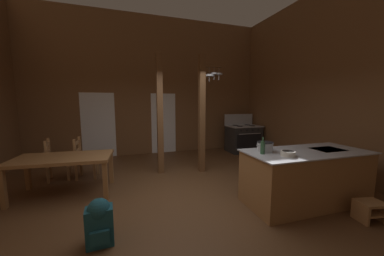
{
  "coord_description": "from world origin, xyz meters",
  "views": [
    {
      "loc": [
        -0.95,
        -3.47,
        1.77
      ],
      "look_at": [
        0.57,
        1.13,
        1.16
      ],
      "focal_mm": 19.51,
      "sensor_mm": 36.0,
      "label": 1
    }
  ],
  "objects_px": {
    "ladderback_chair_by_post": "(84,159)",
    "stockpot_on_counter": "(265,147)",
    "ladderback_chair_near_window": "(56,161)",
    "backpack": "(99,221)",
    "mixing_bowl_on_counter": "(288,153)",
    "stove_range": "(243,138)",
    "kitchen_island": "(305,177)",
    "dining_table": "(63,161)",
    "bottle_tall_on_counter": "(263,147)",
    "step_stool": "(370,210)"
  },
  "relations": [
    {
      "from": "bottle_tall_on_counter",
      "to": "ladderback_chair_near_window",
      "type": "bearing_deg",
      "value": 144.94
    },
    {
      "from": "dining_table",
      "to": "bottle_tall_on_counter",
      "type": "distance_m",
      "value": 3.64
    },
    {
      "from": "ladderback_chair_by_post",
      "to": "mixing_bowl_on_counter",
      "type": "xyz_separation_m",
      "value": [
        3.32,
        -2.74,
        0.52
      ]
    },
    {
      "from": "ladderback_chair_by_post",
      "to": "mixing_bowl_on_counter",
      "type": "distance_m",
      "value": 4.33
    },
    {
      "from": "kitchen_island",
      "to": "stove_range",
      "type": "xyz_separation_m",
      "value": [
        1.06,
        3.66,
        0.02
      ]
    },
    {
      "from": "step_stool",
      "to": "stockpot_on_counter",
      "type": "distance_m",
      "value": 1.73
    },
    {
      "from": "kitchen_island",
      "to": "backpack",
      "type": "bearing_deg",
      "value": -178.88
    },
    {
      "from": "kitchen_island",
      "to": "stockpot_on_counter",
      "type": "relative_size",
      "value": 6.47
    },
    {
      "from": "stockpot_on_counter",
      "to": "backpack",
      "type": "bearing_deg",
      "value": -174.21
    },
    {
      "from": "ladderback_chair_near_window",
      "to": "ladderback_chair_by_post",
      "type": "bearing_deg",
      "value": -2.38
    },
    {
      "from": "backpack",
      "to": "bottle_tall_on_counter",
      "type": "bearing_deg",
      "value": 3.01
    },
    {
      "from": "ladderback_chair_by_post",
      "to": "bottle_tall_on_counter",
      "type": "height_order",
      "value": "bottle_tall_on_counter"
    },
    {
      "from": "ladderback_chair_by_post",
      "to": "stockpot_on_counter",
      "type": "distance_m",
      "value": 4.0
    },
    {
      "from": "stove_range",
      "to": "dining_table",
      "type": "height_order",
      "value": "stove_range"
    },
    {
      "from": "stove_range",
      "to": "bottle_tall_on_counter",
      "type": "distance_m",
      "value": 4.12
    },
    {
      "from": "kitchen_island",
      "to": "ladderback_chair_by_post",
      "type": "distance_m",
      "value": 4.65
    },
    {
      "from": "dining_table",
      "to": "stockpot_on_counter",
      "type": "relative_size",
      "value": 5.24
    },
    {
      "from": "kitchen_island",
      "to": "ladderback_chair_by_post",
      "type": "bearing_deg",
      "value": 146.45
    },
    {
      "from": "ladderback_chair_near_window",
      "to": "backpack",
      "type": "relative_size",
      "value": 1.59
    },
    {
      "from": "dining_table",
      "to": "ladderback_chair_near_window",
      "type": "height_order",
      "value": "ladderback_chair_near_window"
    },
    {
      "from": "step_stool",
      "to": "dining_table",
      "type": "bearing_deg",
      "value": 151.43
    },
    {
      "from": "stove_range",
      "to": "stockpot_on_counter",
      "type": "height_order",
      "value": "stove_range"
    },
    {
      "from": "kitchen_island",
      "to": "dining_table",
      "type": "xyz_separation_m",
      "value": [
        -4.09,
        1.7,
        0.19
      ]
    },
    {
      "from": "backpack",
      "to": "ladderback_chair_by_post",
      "type": "bearing_deg",
      "value": 102.1
    },
    {
      "from": "bottle_tall_on_counter",
      "to": "dining_table",
      "type": "bearing_deg",
      "value": 153.1
    },
    {
      "from": "dining_table",
      "to": "backpack",
      "type": "bearing_deg",
      "value": -66.2
    },
    {
      "from": "ladderback_chair_by_post",
      "to": "mixing_bowl_on_counter",
      "type": "bearing_deg",
      "value": -39.52
    },
    {
      "from": "stove_range",
      "to": "ladderback_chair_by_post",
      "type": "relative_size",
      "value": 1.39
    },
    {
      "from": "bottle_tall_on_counter",
      "to": "backpack",
      "type": "bearing_deg",
      "value": -176.99
    },
    {
      "from": "dining_table",
      "to": "ladderback_chair_by_post",
      "type": "bearing_deg",
      "value": 76.09
    },
    {
      "from": "stockpot_on_counter",
      "to": "bottle_tall_on_counter",
      "type": "distance_m",
      "value": 0.2
    },
    {
      "from": "step_stool",
      "to": "dining_table",
      "type": "height_order",
      "value": "dining_table"
    },
    {
      "from": "stove_range",
      "to": "bottle_tall_on_counter",
      "type": "height_order",
      "value": "stove_range"
    },
    {
      "from": "kitchen_island",
      "to": "mixing_bowl_on_counter",
      "type": "bearing_deg",
      "value": -163.52
    },
    {
      "from": "dining_table",
      "to": "bottle_tall_on_counter",
      "type": "bearing_deg",
      "value": -26.9
    },
    {
      "from": "kitchen_island",
      "to": "dining_table",
      "type": "distance_m",
      "value": 4.44
    },
    {
      "from": "stove_range",
      "to": "backpack",
      "type": "bearing_deg",
      "value": -139.5
    },
    {
      "from": "stove_range",
      "to": "mixing_bowl_on_counter",
      "type": "height_order",
      "value": "stove_range"
    },
    {
      "from": "ladderback_chair_by_post",
      "to": "backpack",
      "type": "xyz_separation_m",
      "value": [
        0.57,
        -2.64,
        -0.14
      ]
    },
    {
      "from": "stockpot_on_counter",
      "to": "mixing_bowl_on_counter",
      "type": "xyz_separation_m",
      "value": [
        0.15,
        -0.36,
        -0.04
      ]
    },
    {
      "from": "step_stool",
      "to": "mixing_bowl_on_counter",
      "type": "xyz_separation_m",
      "value": [
        -1.01,
        0.61,
        0.79
      ]
    },
    {
      "from": "ladderback_chair_by_post",
      "to": "backpack",
      "type": "relative_size",
      "value": 1.59
    },
    {
      "from": "stove_range",
      "to": "step_stool",
      "type": "relative_size",
      "value": 3.23
    },
    {
      "from": "step_stool",
      "to": "backpack",
      "type": "xyz_separation_m",
      "value": [
        -3.76,
        0.71,
        0.14
      ]
    },
    {
      "from": "mixing_bowl_on_counter",
      "to": "ladderback_chair_by_post",
      "type": "bearing_deg",
      "value": 140.48
    },
    {
      "from": "dining_table",
      "to": "mixing_bowl_on_counter",
      "type": "relative_size",
      "value": 8.14
    },
    {
      "from": "ladderback_chair_by_post",
      "to": "mixing_bowl_on_counter",
      "type": "relative_size",
      "value": 4.38
    },
    {
      "from": "dining_table",
      "to": "bottle_tall_on_counter",
      "type": "relative_size",
      "value": 6.36
    },
    {
      "from": "stockpot_on_counter",
      "to": "bottle_tall_on_counter",
      "type": "xyz_separation_m",
      "value": [
        -0.15,
        -0.13,
        0.03
      ]
    },
    {
      "from": "stockpot_on_counter",
      "to": "mixing_bowl_on_counter",
      "type": "height_order",
      "value": "stockpot_on_counter"
    }
  ]
}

